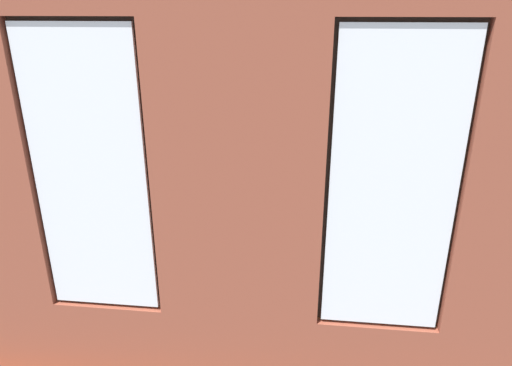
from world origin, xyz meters
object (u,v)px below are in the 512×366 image
(cup_ceramic, at_px, (211,205))
(potted_plant_corner_near_left, at_px, (444,167))
(couch_by_window, at_px, (165,296))
(potted_plant_mid_room_small, at_px, (343,208))
(remote_silver, at_px, (273,203))
(potted_plant_by_left_couch, at_px, (415,190))
(coffee_table, at_px, (244,210))
(couch_left, at_px, (475,240))
(potted_plant_near_tv, at_px, (75,199))
(remote_gray, at_px, (244,206))
(tv_flatscreen, at_px, (73,160))
(papasan_chair, at_px, (218,169))
(media_console, at_px, (79,200))
(potted_plant_foreground_right, at_px, (126,151))
(table_plant_small, at_px, (232,196))

(cup_ceramic, height_order, potted_plant_corner_near_left, potted_plant_corner_near_left)
(couch_by_window, bearing_deg, potted_plant_mid_room_small, -128.09)
(remote_silver, bearing_deg, potted_plant_by_left_couch, 32.76)
(coffee_table, relative_size, potted_plant_by_left_couch, 2.76)
(couch_left, distance_m, potted_plant_by_left_couch, 1.55)
(potted_plant_by_left_couch, xyz_separation_m, potted_plant_near_tv, (4.50, 1.76, 0.37))
(remote_gray, relative_size, potted_plant_corner_near_left, 0.20)
(cup_ceramic, distance_m, potted_plant_corner_near_left, 3.89)
(tv_flatscreen, relative_size, potted_plant_near_tv, 1.02)
(remote_silver, height_order, papasan_chair, papasan_chair)
(tv_flatscreen, bearing_deg, potted_plant_mid_room_small, -179.64)
(couch_left, relative_size, media_console, 1.76)
(media_console, distance_m, potted_plant_near_tv, 1.29)
(couch_by_window, bearing_deg, tv_flatscreen, -48.64)
(remote_silver, height_order, potted_plant_mid_room_small, potted_plant_mid_room_small)
(couch_by_window, distance_m, potted_plant_mid_room_small, 3.02)
(coffee_table, relative_size, tv_flatscreen, 1.30)
(couch_left, xyz_separation_m, media_console, (5.45, -0.79, -0.09))
(potted_plant_corner_near_left, bearing_deg, coffee_table, 28.59)
(cup_ceramic, relative_size, potted_plant_corner_near_left, 0.12)
(couch_by_window, relative_size, potted_plant_near_tv, 1.62)
(papasan_chair, bearing_deg, remote_silver, 128.96)
(potted_plant_foreground_right, bearing_deg, cup_ceramic, 136.87)
(cup_ceramic, xyz_separation_m, potted_plant_near_tv, (1.59, 0.57, 0.25))
(table_plant_small, distance_m, potted_plant_by_left_couch, 2.84)
(papasan_chair, bearing_deg, cup_ceramic, 97.30)
(tv_flatscreen, xyz_separation_m, potted_plant_mid_room_small, (-3.93, -0.02, -0.57))
(coffee_table, distance_m, potted_plant_by_left_couch, 2.71)
(remote_silver, relative_size, potted_plant_foreground_right, 0.13)
(media_console, bearing_deg, coffee_table, 171.86)
(cup_ceramic, relative_size, remote_gray, 0.59)
(coffee_table, bearing_deg, tv_flatscreen, -8.20)
(couch_by_window, relative_size, couch_left, 0.81)
(potted_plant_mid_room_small, bearing_deg, coffee_table, 16.07)
(potted_plant_by_left_couch, xyz_separation_m, potted_plant_foreground_right, (4.77, -0.55, 0.28))
(coffee_table, relative_size, remote_gray, 8.33)
(couch_left, xyz_separation_m, potted_plant_mid_room_small, (1.52, -0.82, -0.03))
(media_console, bearing_deg, remote_silver, 175.47)
(coffee_table, bearing_deg, remote_silver, -161.22)
(remote_gray, xyz_separation_m, potted_plant_near_tv, (2.01, 0.69, 0.29))
(remote_gray, height_order, remote_silver, same)
(potted_plant_corner_near_left, distance_m, potted_plant_near_tv, 5.57)
(couch_by_window, distance_m, potted_plant_by_left_couch, 4.27)
(media_console, bearing_deg, remote_gray, 171.86)
(couch_by_window, xyz_separation_m, potted_plant_mid_room_small, (-1.86, -2.38, -0.03))
(remote_silver, height_order, potted_plant_corner_near_left, potted_plant_corner_near_left)
(potted_plant_by_left_couch, xyz_separation_m, potted_plant_corner_near_left, (-0.55, -0.59, 0.18))
(papasan_chair, xyz_separation_m, potted_plant_corner_near_left, (-3.65, -0.28, 0.08))
(coffee_table, distance_m, papasan_chair, 1.51)
(couch_left, distance_m, cup_ceramic, 3.33)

